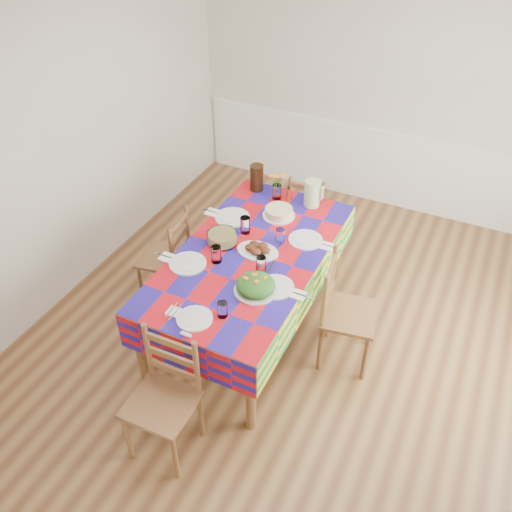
{
  "coord_description": "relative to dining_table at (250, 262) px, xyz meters",
  "views": [
    {
      "loc": [
        1.14,
        -3.23,
        3.62
      ],
      "look_at": [
        -0.4,
        -0.04,
        0.8
      ],
      "focal_mm": 38.0,
      "sensor_mm": 36.0,
      "label": 1
    }
  ],
  "objects": [
    {
      "name": "name_card",
      "position": [
        0.0,
        -1.02,
        0.1
      ],
      "size": [
        0.08,
        0.03,
        0.02
      ],
      "primitive_type": "cube",
      "color": "white",
      "rests_on": "dining_table"
    },
    {
      "name": "setting_right_near",
      "position": [
        0.3,
        -0.25,
        0.12
      ],
      "size": [
        0.55,
        0.32,
        0.14
      ],
      "rotation": [
        0.0,
        0.0,
        -1.57
      ],
      "color": "white",
      "rests_on": "dining_table"
    },
    {
      "name": "green_pitcher",
      "position": [
        0.19,
        0.91,
        0.22
      ],
      "size": [
        0.15,
        0.15,
        0.26
      ],
      "primitive_type": "cylinder",
      "color": "#AFD093",
      "rests_on": "dining_table"
    },
    {
      "name": "pasta_bowl",
      "position": [
        -0.28,
        0.03,
        0.14
      ],
      "size": [
        0.26,
        0.26,
        0.09
      ],
      "color": "white",
      "rests_on": "dining_table"
    },
    {
      "name": "chair_left",
      "position": [
        -0.86,
        0.01,
        -0.26
      ],
      "size": [
        0.48,
        0.49,
        0.97
      ],
      "rotation": [
        0.0,
        0.0,
        -1.4
      ],
      "color": "brown",
      "rests_on": "room"
    },
    {
      "name": "setting_right_far",
      "position": [
        0.29,
        0.32,
        0.13
      ],
      "size": [
        0.55,
        0.32,
        0.14
      ],
      "rotation": [
        0.0,
        0.0,
        -1.57
      ],
      "color": "white",
      "rests_on": "dining_table"
    },
    {
      "name": "meat_platter",
      "position": [
        0.05,
        0.04,
        0.12
      ],
      "size": [
        0.36,
        0.26,
        0.07
      ],
      "color": "white",
      "rests_on": "dining_table"
    },
    {
      "name": "room",
      "position": [
        0.44,
        0.07,
        0.61
      ],
      "size": [
        4.58,
        5.08,
        2.78
      ],
      "color": "brown",
      "rests_on": "ground"
    },
    {
      "name": "chair_near",
      "position": [
        -0.0,
        -1.35,
        -0.24
      ],
      "size": [
        0.46,
        0.44,
        1.02
      ],
      "rotation": [
        0.0,
        0.0,
        0.02
      ],
      "color": "brown",
      "rests_on": "room"
    },
    {
      "name": "wainscot",
      "position": [
        0.44,
        2.55,
        -0.25
      ],
      "size": [
        4.41,
        0.06,
        0.92
      ],
      "color": "white",
      "rests_on": "room"
    },
    {
      "name": "setting_near_head",
      "position": [
        0.03,
        -0.82,
        0.12
      ],
      "size": [
        0.43,
        0.29,
        0.13
      ],
      "color": "white",
      "rests_on": "dining_table"
    },
    {
      "name": "salad_platter",
      "position": [
        0.24,
        -0.4,
        0.15
      ],
      "size": [
        0.33,
        0.33,
        0.14
      ],
      "color": "white",
      "rests_on": "dining_table"
    },
    {
      "name": "tea_pitcher",
      "position": [
        -0.39,
        0.93,
        0.23
      ],
      "size": [
        0.13,
        0.13,
        0.26
      ],
      "primitive_type": "cylinder",
      "color": "black",
      "rests_on": "dining_table"
    },
    {
      "name": "chair_far",
      "position": [
        0.0,
        1.35,
        -0.3
      ],
      "size": [
        0.43,
        0.41,
        0.89
      ],
      "rotation": [
        0.0,
        0.0,
        3.25
      ],
      "color": "brown",
      "rests_on": "room"
    },
    {
      "name": "dining_table",
      "position": [
        0.0,
        0.0,
        0.0
      ],
      "size": [
        1.15,
        2.14,
        0.83
      ],
      "color": "brown",
      "rests_on": "room"
    },
    {
      "name": "chair_right",
      "position": [
        0.85,
        -0.01,
        -0.23
      ],
      "size": [
        0.5,
        0.52,
        1.03
      ],
      "rotation": [
        0.0,
        0.0,
        1.73
      ],
      "color": "brown",
      "rests_on": "room"
    },
    {
      "name": "setting_left_near",
      "position": [
        -0.33,
        -0.3,
        0.13
      ],
      "size": [
        0.56,
        0.33,
        0.15
      ],
      "rotation": [
        0.0,
        0.0,
        1.57
      ],
      "color": "white",
      "rests_on": "dining_table"
    },
    {
      "name": "hot_sauce",
      "position": [
        -0.03,
        0.88,
        0.17
      ],
      "size": [
        0.04,
        0.04,
        0.16
      ],
      "primitive_type": "cylinder",
      "color": "#AF2D0E",
      "rests_on": "dining_table"
    },
    {
      "name": "serving_utensils",
      "position": [
        0.2,
        -0.1,
        0.1
      ],
      "size": [
        0.14,
        0.31,
        0.01
      ],
      "color": "black",
      "rests_on": "dining_table"
    },
    {
      "name": "flower_vase",
      "position": [
        -0.15,
        0.87,
        0.21
      ],
      "size": [
        0.17,
        0.14,
        0.28
      ],
      "color": "white",
      "rests_on": "dining_table"
    },
    {
      "name": "setting_left_far",
      "position": [
        -0.31,
        0.34,
        0.13
      ],
      "size": [
        0.58,
        0.34,
        0.15
      ],
      "rotation": [
        0.0,
        0.0,
        1.57
      ],
      "color": "white",
      "rests_on": "dining_table"
    },
    {
      "name": "cake",
      "position": [
        -0.01,
        0.6,
        0.13
      ],
      "size": [
        0.3,
        0.3,
        0.08
      ],
      "color": "white",
      "rests_on": "dining_table"
    }
  ]
}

